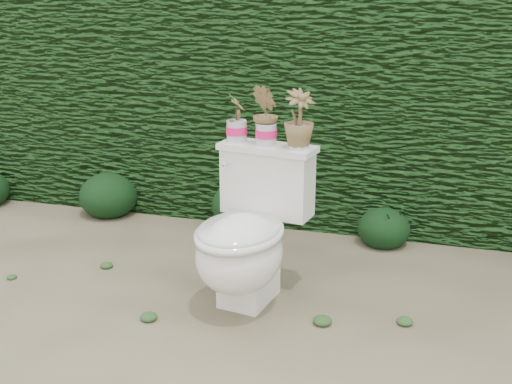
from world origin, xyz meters
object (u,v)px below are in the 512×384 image
(toilet, at_px, (247,237))
(potted_plant_left, at_px, (237,119))
(potted_plant_center, at_px, (266,116))
(potted_plant_right, at_px, (299,121))

(toilet, xyz_separation_m, potted_plant_left, (-0.13, 0.27, 0.54))
(toilet, relative_size, potted_plant_center, 2.65)
(potted_plant_center, distance_m, potted_plant_right, 0.18)
(potted_plant_center, height_order, potted_plant_right, potted_plant_center)
(potted_plant_center, xyz_separation_m, potted_plant_right, (0.17, -0.03, -0.01))
(toilet, distance_m, potted_plant_center, 0.62)
(toilet, height_order, potted_plant_right, potted_plant_right)
(toilet, bearing_deg, potted_plant_right, 54.76)
(toilet, height_order, potted_plant_left, potted_plant_left)
(potted_plant_left, height_order, potted_plant_right, potted_plant_right)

